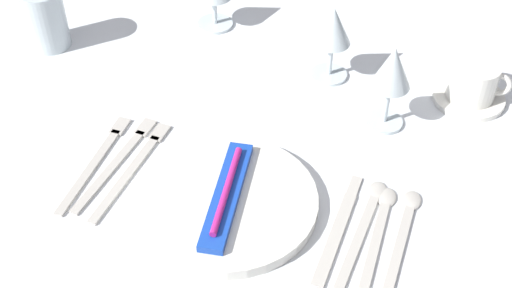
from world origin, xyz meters
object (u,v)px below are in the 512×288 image
(fork_inner, at_px, (119,159))
(spoon_tea, at_px, (403,231))
(dinner_knife, at_px, (337,231))
(spoon_soup, at_px, (365,221))
(wine_glass_right, at_px, (392,72))
(spoon_dessert, at_px, (379,229))
(wine_glass_centre, at_px, (333,30))
(drink_tumbler, at_px, (46,19))
(coffee_cup_left, at_px, (474,81))
(fork_outer, at_px, (134,166))
(toothbrush_package, at_px, (227,194))
(fork_salad, at_px, (97,159))
(dinner_plate, at_px, (227,202))

(fork_inner, xyz_separation_m, spoon_tea, (0.45, 0.01, -0.00))
(dinner_knife, relative_size, spoon_soup, 0.97)
(dinner_knife, distance_m, wine_glass_right, 0.27)
(dinner_knife, height_order, spoon_dessert, spoon_dessert)
(spoon_tea, bearing_deg, wine_glass_centre, 122.52)
(wine_glass_right, xyz_separation_m, drink_tumbler, (-0.64, 0.00, -0.05))
(spoon_tea, height_order, coffee_cup_left, coffee_cup_left)
(fork_outer, distance_m, spoon_dessert, 0.38)
(spoon_soup, xyz_separation_m, wine_glass_right, (-0.02, 0.22, 0.10))
(coffee_cup_left, distance_m, wine_glass_centre, 0.25)
(toothbrush_package, bearing_deg, fork_outer, 171.82)
(wine_glass_centre, bearing_deg, drink_tumbler, -170.22)
(coffee_cup_left, relative_size, wine_glass_centre, 0.74)
(fork_salad, relative_size, spoon_dessert, 1.02)
(dinner_plate, bearing_deg, fork_outer, 171.82)
(wine_glass_centre, bearing_deg, coffee_cup_left, 4.44)
(fork_inner, height_order, drink_tumbler, drink_tumbler)
(wine_glass_right, bearing_deg, fork_outer, -144.80)
(dinner_knife, relative_size, coffee_cup_left, 2.05)
(dinner_plate, distance_m, toothbrush_package, 0.02)
(fork_inner, distance_m, wine_glass_right, 0.45)
(fork_outer, relative_size, spoon_soup, 1.04)
(spoon_dessert, distance_m, wine_glass_centre, 0.37)
(fork_outer, distance_m, spoon_tea, 0.42)
(spoon_dessert, bearing_deg, coffee_cup_left, 76.89)
(fork_salad, relative_size, drink_tumbler, 1.97)
(toothbrush_package, height_order, fork_inner, toothbrush_package)
(fork_outer, height_order, fork_inner, same)
(dinner_plate, xyz_separation_m, toothbrush_package, (0.00, 0.00, 0.02))
(fork_salad, bearing_deg, spoon_tea, 2.86)
(fork_salad, relative_size, coffee_cup_left, 2.14)
(spoon_tea, height_order, wine_glass_centre, wine_glass_centre)
(dinner_plate, height_order, wine_glass_right, wine_glass_right)
(spoon_tea, relative_size, drink_tumbler, 1.90)
(wine_glass_centre, relative_size, wine_glass_right, 0.94)
(coffee_cup_left, bearing_deg, dinner_plate, -128.48)
(wine_glass_right, bearing_deg, wine_glass_centre, 142.62)
(toothbrush_package, xyz_separation_m, wine_glass_centre, (0.05, 0.36, 0.07))
(spoon_tea, relative_size, wine_glass_right, 1.43)
(wine_glass_centre, bearing_deg, spoon_soup, -65.19)
(toothbrush_package, xyz_separation_m, spoon_tea, (0.25, 0.04, -0.02))
(toothbrush_package, height_order, spoon_dessert, toothbrush_package)
(dinner_knife, distance_m, coffee_cup_left, 0.39)
(dinner_plate, relative_size, wine_glass_right, 1.76)
(dinner_knife, distance_m, spoon_tea, 0.09)
(toothbrush_package, distance_m, spoon_tea, 0.26)
(toothbrush_package, bearing_deg, dinner_plate, 0.00)
(fork_salad, bearing_deg, spoon_dessert, 2.01)
(fork_inner, relative_size, spoon_soup, 1.02)
(fork_inner, bearing_deg, wine_glass_right, 32.37)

